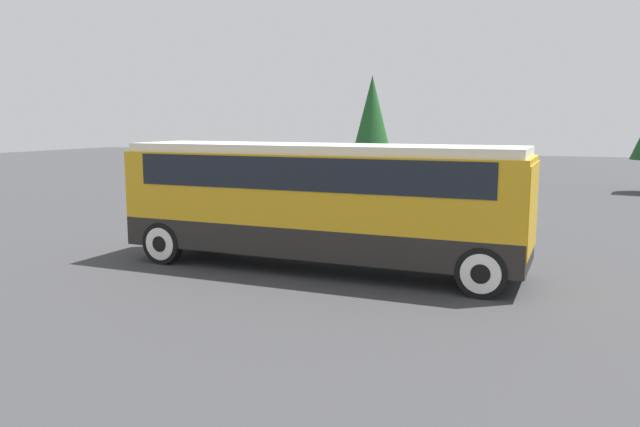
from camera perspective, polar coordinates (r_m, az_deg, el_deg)
name	(u,v)px	position (r m, az deg, el deg)	size (l,w,h in m)	color
ground_plane	(320,268)	(16.55, 0.00, -5.05)	(120.00, 120.00, 0.00)	#38383A
tour_bus	(323,194)	(16.17, 0.32, 1.75)	(10.55, 2.63, 3.27)	black
parked_car_near	(292,204)	(24.03, -2.54, 0.92)	(4.55, 1.81, 1.46)	#2D5638
parked_car_mid	(417,203)	(24.77, 8.87, 0.98)	(4.32, 1.91, 1.38)	navy
tree_left	(372,116)	(38.87, 4.78, 8.91)	(2.42, 2.42, 6.64)	brown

